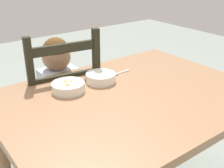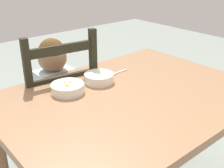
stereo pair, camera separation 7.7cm
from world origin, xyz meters
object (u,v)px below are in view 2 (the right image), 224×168
at_px(dining_chair, 58,114).
at_px(spoon, 115,73).
at_px(dining_table, 130,113).
at_px(bowl_of_peas, 99,78).
at_px(bowl_of_carrots, 68,88).
at_px(child_figure, 57,91).

distance_m(dining_chair, spoon, 0.46).
distance_m(dining_table, bowl_of_peas, 0.25).
bearing_deg(bowl_of_carrots, dining_table, -43.91).
bearing_deg(bowl_of_carrots, dining_chair, 72.84).
bearing_deg(dining_chair, spoon, -46.76).
bearing_deg(spoon, child_figure, 132.50).
height_order(dining_table, bowl_of_carrots, bowl_of_carrots).
bearing_deg(spoon, dining_table, -114.93).
xyz_separation_m(dining_chair, spoon, (0.25, -0.26, 0.29)).
relative_size(child_figure, spoon, 6.84).
distance_m(dining_table, dining_chair, 0.56).
bearing_deg(dining_chair, child_figure, -11.42).
xyz_separation_m(dining_chair, child_figure, (0.01, -0.00, 0.16)).
height_order(dining_chair, bowl_of_peas, dining_chair).
height_order(bowl_of_peas, spoon, bowl_of_peas).
xyz_separation_m(bowl_of_carrots, spoon, (0.34, 0.03, -0.02)).
height_order(child_figure, bowl_of_carrots, child_figure).
height_order(child_figure, spoon, child_figure).
bearing_deg(child_figure, bowl_of_peas, -71.38).
distance_m(dining_table, bowl_of_carrots, 0.34).
distance_m(bowl_of_peas, spoon, 0.15).
height_order(dining_table, dining_chair, dining_chair).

